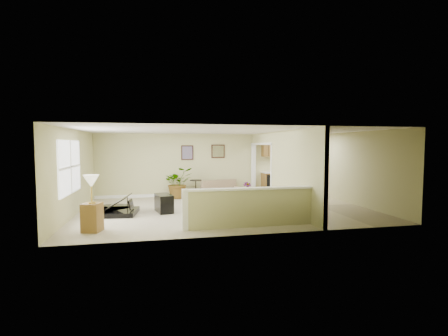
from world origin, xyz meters
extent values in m
plane|color=tan|center=(0.00, 0.00, 0.00)|extent=(9.00, 9.00, 0.00)
cube|color=#C6C387|center=(0.00, 3.00, 1.25)|extent=(9.00, 0.04, 2.50)
cube|color=#C6C387|center=(0.00, -3.00, 1.25)|extent=(9.00, 0.04, 2.50)
cube|color=#C6C387|center=(-4.50, 0.00, 1.25)|extent=(0.04, 6.00, 2.50)
cube|color=#C6C387|center=(4.50, 0.00, 1.25)|extent=(0.04, 6.00, 2.50)
cube|color=silver|center=(0.00, 0.00, 2.50)|extent=(9.00, 6.00, 0.04)
cube|color=tan|center=(3.15, 0.00, 0.00)|extent=(2.70, 6.00, 0.01)
cube|color=#C6C387|center=(1.80, -1.20, 1.25)|extent=(0.12, 3.60, 2.50)
cube|color=#C6C387|center=(1.80, 1.77, 2.30)|extent=(0.12, 2.35, 0.40)
cube|color=#C6C387|center=(0.15, -2.30, 0.47)|extent=(3.30, 0.12, 0.95)
cube|color=white|center=(0.15, -2.30, 0.96)|extent=(3.40, 0.22, 0.05)
cube|color=white|center=(-1.50, -2.30, 0.50)|extent=(0.14, 0.14, 1.00)
cube|color=white|center=(-4.49, -0.50, 1.45)|extent=(0.05, 2.15, 1.45)
cube|color=#341B13|center=(-0.95, 2.98, 1.75)|extent=(0.48, 0.03, 0.58)
cube|color=#8D5977|center=(-0.95, 2.96, 1.75)|extent=(0.40, 0.01, 0.50)
cube|color=#341B13|center=(0.30, 2.98, 1.80)|extent=(0.55, 0.03, 0.55)
cube|color=silver|center=(0.30, 2.96, 1.80)|extent=(0.46, 0.01, 0.46)
cube|color=brown|center=(3.30, 2.70, 0.45)|extent=(2.30, 0.60, 0.90)
cube|color=silver|center=(3.30, 2.70, 0.92)|extent=(2.36, 0.65, 0.04)
cube|color=black|center=(2.50, 2.69, 0.43)|extent=(0.60, 0.60, 0.84)
cube|color=brown|center=(3.30, 2.82, 1.95)|extent=(2.30, 0.35, 0.75)
cube|color=black|center=(-3.42, -0.09, 0.70)|extent=(1.44, 1.28, 0.27)
cylinder|color=black|center=(-3.55, 0.41, 0.70)|extent=(1.13, 1.13, 0.27)
cube|color=silver|center=(-2.63, -0.09, 0.67)|extent=(0.30, 0.93, 0.02)
cube|color=black|center=(-3.51, 0.00, 0.95)|extent=(1.15, 1.16, 0.62)
cube|color=black|center=(-1.95, -0.02, 0.27)|extent=(0.58, 0.89, 0.54)
cube|color=#997B61|center=(0.37, 2.30, 0.21)|extent=(1.73, 1.32, 0.43)
cube|color=#997B61|center=(0.37, 2.63, 0.65)|extent=(1.52, 0.69, 0.45)
cube|color=#997B61|center=(-0.30, 2.30, 0.51)|extent=(0.46, 0.88, 0.16)
cube|color=#997B61|center=(1.05, 2.30, 0.51)|extent=(0.46, 0.88, 0.16)
cylinder|color=black|center=(-0.66, 2.63, 0.01)|extent=(0.34, 0.34, 0.03)
cylinder|color=black|center=(-0.66, 2.63, 0.34)|extent=(0.03, 0.03, 0.66)
cylinder|color=black|center=(-0.66, 2.63, 0.67)|extent=(0.47, 0.47, 0.03)
cylinder|color=black|center=(-1.35, 2.56, 0.12)|extent=(0.34, 0.34, 0.24)
imported|color=#174F1A|center=(-1.35, 2.56, 0.60)|extent=(1.27, 1.17, 1.20)
cylinder|color=black|center=(1.29, 2.12, 0.11)|extent=(0.32, 0.32, 0.22)
imported|color=#174F1A|center=(1.29, 2.12, 0.30)|extent=(0.37, 0.37, 0.61)
cube|color=brown|center=(-3.66, -1.97, 0.34)|extent=(0.49, 0.49, 0.68)
cylinder|color=gold|center=(-3.66, -1.97, 0.69)|extent=(0.18, 0.18, 0.02)
cylinder|color=gold|center=(-3.66, -1.97, 0.92)|extent=(0.03, 0.03, 0.45)
cone|color=beige|center=(-3.66, -1.97, 1.20)|extent=(0.36, 0.36, 0.30)
camera|label=1|loc=(-2.14, -10.01, 2.04)|focal=26.00mm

